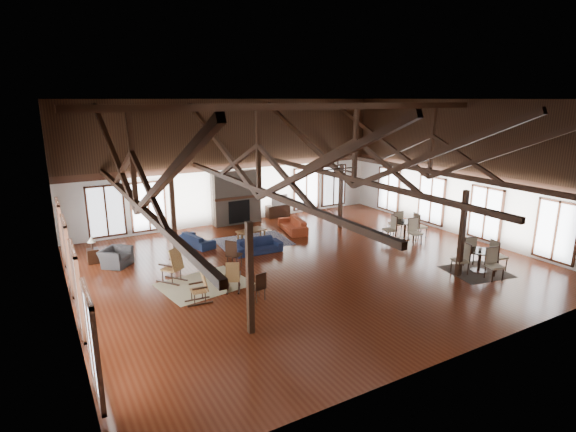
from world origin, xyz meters
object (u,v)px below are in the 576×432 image
coffee_table (251,231)px  cafe_table_near (480,257)px  tv_console (278,211)px  sofa_orange (293,225)px  sofa_navy_left (197,240)px  cafe_table_far (405,227)px  armchair (116,257)px  sofa_navy_front (258,246)px

coffee_table → cafe_table_near: cafe_table_near is taller
cafe_table_near → tv_console: bearing=104.1°
sofa_orange → coffee_table: bearing=-70.2°
sofa_navy_left → cafe_table_far: 9.03m
armchair → cafe_table_near: (11.20, -7.03, 0.21)m
sofa_navy_front → cafe_table_near: (6.00, -5.77, 0.26)m
sofa_navy_front → tv_console: bearing=55.9°
coffee_table → armchair: 5.66m
sofa_navy_left → cafe_table_near: (7.81, -7.83, 0.29)m
coffee_table → armchair: armchair is taller
coffee_table → sofa_navy_front: bearing=-119.6°
sofa_orange → cafe_table_far: bearing=58.6°
sofa_navy_front → sofa_navy_left: size_ratio=1.09×
coffee_table → cafe_table_far: (6.01, -3.11, 0.11)m
sofa_navy_front → sofa_orange: sofa_orange is taller
sofa_navy_left → tv_console: tv_console is taller
coffee_table → cafe_table_near: size_ratio=0.65×
sofa_navy_front → coffee_table: bearing=76.4°
sofa_navy_left → cafe_table_near: bearing=-148.3°
sofa_orange → coffee_table: size_ratio=1.50×
sofa_navy_left → coffee_table: size_ratio=1.28×
armchair → cafe_table_near: 13.23m
sofa_navy_left → sofa_navy_front: bearing=-151.9°
armchair → cafe_table_far: cafe_table_far is taller
armchair → cafe_table_far: bearing=-61.8°
armchair → tv_console: (8.61, 3.32, -0.02)m
sofa_navy_front → coffee_table: 1.62m
cafe_table_near → armchair: bearing=147.9°
sofa_orange → cafe_table_near: cafe_table_near is taller
sofa_navy_front → armchair: size_ratio=1.89×
cafe_table_near → tv_console: (-2.59, 10.35, -0.23)m
cafe_table_far → tv_console: size_ratio=1.69×
tv_console → cafe_table_far: bearing=-63.6°
sofa_navy_front → cafe_table_near: cafe_table_near is taller
sofa_navy_front → sofa_navy_left: bearing=133.8°
coffee_table → sofa_orange: bearing=-5.0°
cafe_table_far → coffee_table: bearing=152.6°
armchair → sofa_navy_left: bearing=-34.9°
cafe_table_near → cafe_table_far: (0.46, 4.21, -0.00)m
armchair → cafe_table_near: size_ratio=0.48×
sofa_navy_front → sofa_navy_left: (-1.81, 2.06, -0.02)m
sofa_navy_front → sofa_navy_left: 2.75m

